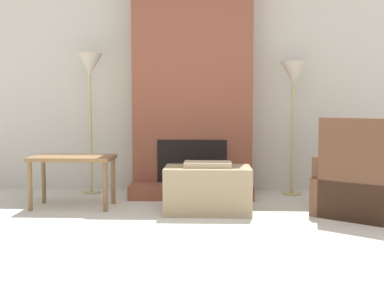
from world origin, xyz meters
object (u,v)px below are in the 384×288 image
(armchair, at_px, (363,187))
(floor_lamp_right, at_px, (293,80))
(floor_lamp_left, at_px, (90,72))
(ottoman, at_px, (208,189))
(side_table, at_px, (73,163))

(armchair, relative_size, floor_lamp_right, 0.72)
(armchair, xyz_separation_m, floor_lamp_left, (-2.88, 1.09, 1.17))
(ottoman, height_order, floor_lamp_left, floor_lamp_left)
(ottoman, bearing_deg, armchair, -3.08)
(side_table, bearing_deg, floor_lamp_left, 91.04)
(ottoman, bearing_deg, floor_lamp_right, 45.80)
(floor_lamp_left, distance_m, floor_lamp_right, 2.39)
(floor_lamp_right, bearing_deg, floor_lamp_left, 180.00)
(ottoman, distance_m, floor_lamp_left, 2.11)
(ottoman, distance_m, floor_lamp_right, 1.80)
(armchair, bearing_deg, floor_lamp_left, 15.30)
(side_table, bearing_deg, floor_lamp_right, 19.02)
(armchair, distance_m, side_table, 2.88)
(side_table, relative_size, floor_lamp_right, 0.54)
(floor_lamp_left, bearing_deg, ottoman, -35.87)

